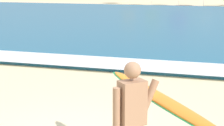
# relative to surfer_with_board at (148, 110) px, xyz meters

# --- Properties ---
(sea) EXTENTS (120.00, 28.00, 0.14)m
(sea) POSITION_rel_surfer_with_board_xyz_m (-1.42, 19.76, -0.97)
(sea) COLOR #1E6084
(sea) RESTS_ON ground
(surf_foam) EXTENTS (120.00, 1.63, 0.01)m
(surf_foam) POSITION_rel_surfer_with_board_xyz_m (-1.42, 6.36, -0.89)
(surf_foam) COLOR white
(surf_foam) RESTS_ON sea
(surfer_with_board) EXTENTS (2.24, 2.29, 1.73)m
(surfer_with_board) POSITION_rel_surfer_with_board_xyz_m (0.00, 0.00, 0.00)
(surfer_with_board) COLOR red
(surfer_with_board) RESTS_ON ground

